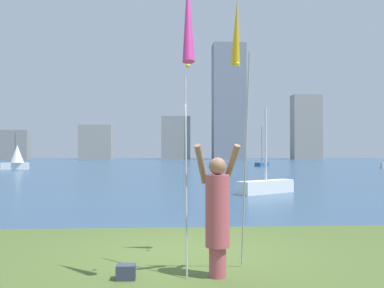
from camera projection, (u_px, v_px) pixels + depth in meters
name	position (u px, v px, depth m)	size (l,w,h in m)	color
ground	(169.00, 165.00, 58.24)	(120.00, 138.00, 0.12)	#475B28
person	(217.00, 211.00, 5.98)	(0.70, 0.51, 1.90)	#B24C59
kite_flag_left	(188.00, 22.00, 5.63)	(0.16, 1.02, 4.31)	#B2B2B7
kite_flag_right	(237.00, 39.00, 6.97)	(0.16, 1.31, 4.33)	#B2B2B7
bag	(126.00, 272.00, 5.85)	(0.27, 0.20, 0.20)	#33384C
sailboat_0	(266.00, 186.00, 17.99)	(2.77, 2.19, 3.68)	white
sailboat_2	(16.00, 158.00, 42.95)	(2.76, 1.53, 3.76)	white
sailboat_3	(262.00, 164.00, 52.17)	(2.04, 2.03, 4.93)	#2D6084
skyline_tower_0	(12.00, 145.00, 97.07)	(7.53, 3.08, 6.84)	gray
skyline_tower_1	(96.00, 142.00, 101.36)	(7.79, 4.19, 8.30)	gray
skyline_tower_2	(176.00, 138.00, 103.52)	(7.02, 5.58, 10.48)	gray
skyline_tower_3	(229.00, 102.00, 100.54)	(7.75, 5.15, 27.67)	gray
skyline_tower_4	(306.00, 127.00, 101.75)	(6.96, 3.70, 15.59)	gray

